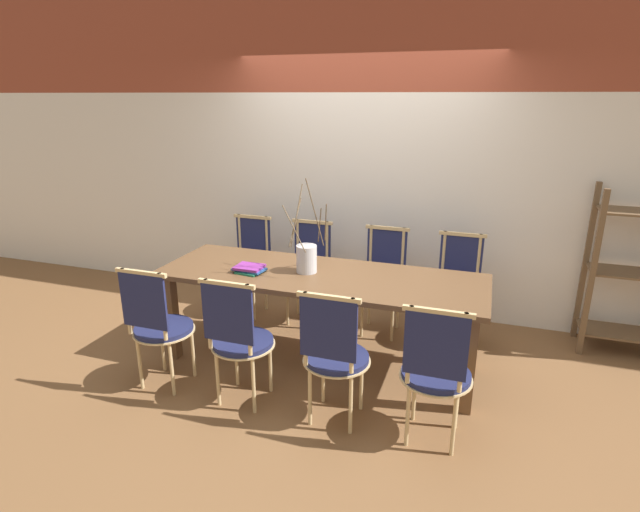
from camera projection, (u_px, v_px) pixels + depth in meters
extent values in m
plane|color=brown|center=(320.00, 361.00, 4.19)|extent=(16.00, 16.00, 0.00)
cube|color=white|center=(361.00, 205.00, 5.02)|extent=(12.00, 0.06, 2.15)
cube|color=brown|center=(366.00, 32.00, 4.53)|extent=(12.00, 0.06, 1.05)
cube|color=brown|center=(320.00, 276.00, 3.96)|extent=(2.59, 0.87, 0.04)
cube|color=brown|center=(172.00, 317.00, 4.15)|extent=(0.09, 0.09, 0.74)
cube|color=brown|center=(469.00, 365.00, 3.42)|extent=(0.09, 0.09, 0.74)
cube|color=brown|center=(213.00, 289.00, 4.75)|extent=(0.09, 0.09, 0.74)
cube|color=brown|center=(473.00, 325.00, 4.01)|extent=(0.09, 0.09, 0.74)
cylinder|color=#1E234C|center=(164.00, 328.00, 3.74)|extent=(0.43, 0.43, 0.04)
cylinder|color=tan|center=(164.00, 331.00, 3.75)|extent=(0.46, 0.46, 0.01)
cylinder|color=tan|center=(162.00, 345.00, 3.99)|extent=(0.03, 0.03, 0.44)
cylinder|color=tan|center=(193.00, 351.00, 3.90)|extent=(0.03, 0.03, 0.44)
cylinder|color=tan|center=(140.00, 362.00, 3.73)|extent=(0.03, 0.03, 0.44)
cylinder|color=tan|center=(172.00, 369.00, 3.65)|extent=(0.03, 0.03, 0.44)
cylinder|color=tan|center=(127.00, 302.00, 3.54)|extent=(0.03, 0.03, 0.50)
cylinder|color=tan|center=(163.00, 307.00, 3.45)|extent=(0.03, 0.03, 0.50)
cube|color=#1E234C|center=(143.00, 301.00, 3.48)|extent=(0.37, 0.02, 0.40)
cube|color=tan|center=(141.00, 273.00, 3.42)|extent=(0.41, 0.03, 0.03)
cylinder|color=#1E234C|center=(243.00, 341.00, 3.54)|extent=(0.43, 0.43, 0.04)
cylinder|color=tan|center=(243.00, 344.00, 3.55)|extent=(0.46, 0.46, 0.01)
cylinder|color=tan|center=(236.00, 359.00, 3.78)|extent=(0.03, 0.03, 0.44)
cylinder|color=tan|center=(270.00, 365.00, 3.70)|extent=(0.03, 0.03, 0.44)
cylinder|color=tan|center=(218.00, 378.00, 3.53)|extent=(0.03, 0.03, 0.44)
cylinder|color=tan|center=(254.00, 385.00, 3.44)|extent=(0.03, 0.03, 0.44)
cylinder|color=tan|center=(208.00, 314.00, 3.34)|extent=(0.03, 0.03, 0.50)
cylinder|color=tan|center=(249.00, 321.00, 3.25)|extent=(0.03, 0.03, 0.50)
cube|color=#1E234C|center=(228.00, 314.00, 3.28)|extent=(0.37, 0.02, 0.40)
cube|color=tan|center=(226.00, 284.00, 3.22)|extent=(0.41, 0.03, 0.03)
cylinder|color=#1E234C|center=(337.00, 357.00, 3.33)|extent=(0.43, 0.43, 0.04)
cylinder|color=tan|center=(337.00, 360.00, 3.33)|extent=(0.46, 0.46, 0.01)
cylinder|color=tan|center=(323.00, 375.00, 3.57)|extent=(0.03, 0.03, 0.44)
cylinder|color=tan|center=(361.00, 381.00, 3.48)|extent=(0.03, 0.03, 0.44)
cylinder|color=tan|center=(310.00, 396.00, 3.32)|extent=(0.03, 0.03, 0.44)
cylinder|color=tan|center=(351.00, 404.00, 3.23)|extent=(0.03, 0.03, 0.44)
cylinder|color=tan|center=(305.00, 329.00, 3.12)|extent=(0.03, 0.03, 0.50)
cylinder|color=tan|center=(352.00, 336.00, 3.03)|extent=(0.03, 0.03, 0.50)
cube|color=#1E234C|center=(328.00, 329.00, 3.07)|extent=(0.37, 0.02, 0.40)
cube|color=tan|center=(329.00, 297.00, 3.01)|extent=(0.41, 0.03, 0.03)
cylinder|color=#1E234C|center=(436.00, 374.00, 3.13)|extent=(0.43, 0.43, 0.04)
cylinder|color=tan|center=(436.00, 377.00, 3.13)|extent=(0.46, 0.46, 0.01)
cylinder|color=tan|center=(415.00, 391.00, 3.37)|extent=(0.03, 0.03, 0.44)
cylinder|color=tan|center=(457.00, 399.00, 3.28)|extent=(0.03, 0.03, 0.44)
cylinder|color=tan|center=(408.00, 415.00, 3.12)|extent=(0.03, 0.03, 0.44)
cylinder|color=tan|center=(454.00, 424.00, 3.03)|extent=(0.03, 0.03, 0.44)
cylinder|color=tan|center=(409.00, 345.00, 2.92)|extent=(0.03, 0.03, 0.50)
cylinder|color=tan|center=(463.00, 353.00, 2.83)|extent=(0.03, 0.03, 0.50)
cube|color=#1E234C|center=(436.00, 346.00, 2.87)|extent=(0.37, 0.02, 0.40)
cube|color=tan|center=(439.00, 312.00, 2.81)|extent=(0.41, 0.03, 0.03)
cylinder|color=#1E234C|center=(246.00, 270.00, 4.98)|extent=(0.43, 0.43, 0.04)
cylinder|color=tan|center=(246.00, 272.00, 4.99)|extent=(0.46, 0.46, 0.01)
cylinder|color=tan|center=(254.00, 299.00, 4.89)|extent=(0.03, 0.03, 0.44)
cylinder|color=tan|center=(228.00, 296.00, 4.97)|extent=(0.03, 0.03, 0.44)
cylinder|color=tan|center=(266.00, 289.00, 5.14)|extent=(0.03, 0.03, 0.44)
cylinder|color=tan|center=(241.00, 286.00, 5.22)|extent=(0.03, 0.03, 0.44)
cylinder|color=tan|center=(267.00, 241.00, 5.02)|extent=(0.03, 0.03, 0.50)
cylinder|color=tan|center=(240.00, 238.00, 5.11)|extent=(0.03, 0.03, 0.50)
cube|color=#1E234C|center=(254.00, 237.00, 5.06)|extent=(0.37, 0.02, 0.40)
cube|color=tan|center=(252.00, 217.00, 4.99)|extent=(0.41, 0.03, 0.03)
cylinder|color=#1E234C|center=(306.00, 277.00, 4.79)|extent=(0.43, 0.43, 0.04)
cylinder|color=tan|center=(306.00, 280.00, 4.79)|extent=(0.46, 0.46, 0.01)
cylinder|color=tan|center=(315.00, 308.00, 4.69)|extent=(0.03, 0.03, 0.44)
cylinder|color=tan|center=(287.00, 304.00, 4.78)|extent=(0.03, 0.03, 0.44)
cylinder|color=tan|center=(324.00, 297.00, 4.94)|extent=(0.03, 0.03, 0.44)
cylinder|color=tan|center=(298.00, 293.00, 5.03)|extent=(0.03, 0.03, 0.44)
cylinder|color=tan|center=(327.00, 247.00, 4.82)|extent=(0.03, 0.03, 0.50)
cylinder|color=tan|center=(298.00, 244.00, 4.92)|extent=(0.03, 0.03, 0.50)
cube|color=#1E234C|center=(313.00, 243.00, 4.87)|extent=(0.37, 0.02, 0.40)
cube|color=tan|center=(312.00, 222.00, 4.80)|extent=(0.41, 0.03, 0.03)
cylinder|color=#1E234C|center=(381.00, 286.00, 4.56)|extent=(0.43, 0.43, 0.04)
cylinder|color=tan|center=(381.00, 289.00, 4.57)|extent=(0.46, 0.46, 0.01)
cylinder|color=tan|center=(392.00, 319.00, 4.46)|extent=(0.03, 0.03, 0.44)
cylinder|color=tan|center=(362.00, 314.00, 4.55)|extent=(0.03, 0.03, 0.44)
cylinder|color=tan|center=(398.00, 307.00, 4.72)|extent=(0.03, 0.03, 0.44)
cylinder|color=tan|center=(369.00, 303.00, 4.80)|extent=(0.03, 0.03, 0.44)
cylinder|color=tan|center=(403.00, 254.00, 4.60)|extent=(0.03, 0.03, 0.50)
cylinder|color=tan|center=(371.00, 251.00, 4.69)|extent=(0.03, 0.03, 0.50)
cube|color=#1E234C|center=(387.00, 250.00, 4.64)|extent=(0.37, 0.02, 0.40)
cube|color=tan|center=(388.00, 228.00, 4.57)|extent=(0.41, 0.03, 0.03)
cylinder|color=#1E234C|center=(456.00, 295.00, 4.35)|extent=(0.43, 0.43, 0.04)
cylinder|color=tan|center=(456.00, 298.00, 4.36)|extent=(0.46, 0.46, 0.01)
cylinder|color=tan|center=(470.00, 329.00, 4.26)|extent=(0.03, 0.03, 0.44)
cylinder|color=tan|center=(436.00, 325.00, 4.35)|extent=(0.03, 0.03, 0.44)
cylinder|color=tan|center=(471.00, 316.00, 4.51)|extent=(0.03, 0.03, 0.44)
cylinder|color=tan|center=(440.00, 312.00, 4.60)|extent=(0.03, 0.03, 0.44)
cylinder|color=tan|center=(478.00, 262.00, 4.39)|extent=(0.03, 0.03, 0.50)
cylinder|color=tan|center=(443.00, 258.00, 4.48)|extent=(0.03, 0.03, 0.50)
cube|color=#1E234C|center=(461.00, 257.00, 4.43)|extent=(0.37, 0.02, 0.40)
cube|color=tan|center=(463.00, 234.00, 4.36)|extent=(0.41, 0.03, 0.03)
cylinder|color=silver|center=(307.00, 259.00, 3.97)|extent=(0.16, 0.16, 0.22)
cylinder|color=brown|center=(320.00, 225.00, 3.90)|extent=(0.10, 0.20, 0.33)
cylinder|color=brown|center=(295.00, 222.00, 3.93)|extent=(0.04, 0.21, 0.36)
cylinder|color=brown|center=(297.00, 215.00, 3.91)|extent=(0.04, 0.18, 0.47)
cylinder|color=brown|center=(326.00, 223.00, 3.88)|extent=(0.11, 0.29, 0.37)
cylinder|color=brown|center=(315.00, 213.00, 3.79)|extent=(0.09, 0.18, 0.56)
cylinder|color=brown|center=(294.00, 229.00, 3.80)|extent=(0.24, 0.13, 0.33)
cube|color=#1E6B4C|center=(251.00, 271.00, 4.00)|extent=(0.21, 0.22, 0.02)
cube|color=#234C8C|center=(249.00, 269.00, 4.00)|extent=(0.27, 0.18, 0.01)
cube|color=#842D8C|center=(249.00, 267.00, 3.99)|extent=(0.22, 0.18, 0.02)
cube|color=brown|center=(592.00, 275.00, 4.10)|extent=(0.04, 0.04, 1.44)
cube|color=brown|center=(586.00, 263.00, 4.41)|extent=(0.04, 0.04, 1.44)
cube|color=brown|center=(620.00, 332.00, 4.32)|extent=(0.65, 0.35, 0.02)
cube|color=brown|center=(632.00, 273.00, 4.15)|extent=(0.65, 0.35, 0.02)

